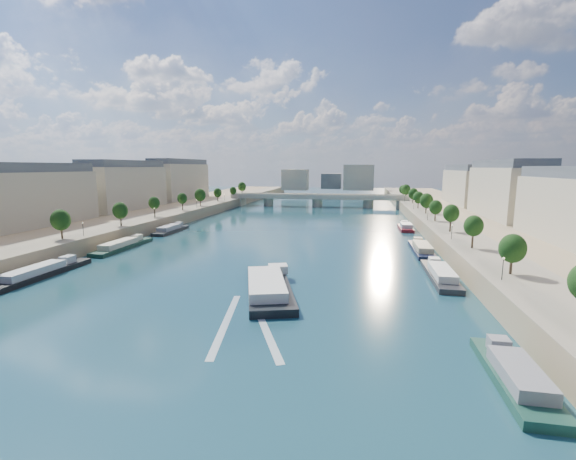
% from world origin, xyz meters
% --- Properties ---
extents(ground, '(700.00, 700.00, 0.00)m').
position_xyz_m(ground, '(0.00, 100.00, 0.00)').
color(ground, '#0E323D').
rests_on(ground, ground).
extents(quay_left, '(44.00, 520.00, 5.00)m').
position_xyz_m(quay_left, '(-72.00, 100.00, 2.50)').
color(quay_left, '#9E8460').
rests_on(quay_left, ground).
extents(quay_right, '(44.00, 520.00, 5.00)m').
position_xyz_m(quay_right, '(72.00, 100.00, 2.50)').
color(quay_right, '#9E8460').
rests_on(quay_right, ground).
extents(pave_left, '(14.00, 520.00, 0.10)m').
position_xyz_m(pave_left, '(-57.00, 100.00, 5.05)').
color(pave_left, gray).
rests_on(pave_left, quay_left).
extents(pave_right, '(14.00, 520.00, 0.10)m').
position_xyz_m(pave_right, '(57.00, 100.00, 5.05)').
color(pave_right, gray).
rests_on(pave_right, quay_right).
extents(trees_left, '(4.80, 268.80, 8.26)m').
position_xyz_m(trees_left, '(-55.00, 102.00, 10.48)').
color(trees_left, '#382B1E').
rests_on(trees_left, ground).
extents(trees_right, '(4.80, 268.80, 8.26)m').
position_xyz_m(trees_right, '(55.00, 110.00, 10.48)').
color(trees_right, '#382B1E').
rests_on(trees_right, ground).
extents(lamps_left, '(0.36, 200.36, 4.28)m').
position_xyz_m(lamps_left, '(-52.50, 90.00, 7.78)').
color(lamps_left, black).
rests_on(lamps_left, ground).
extents(lamps_right, '(0.36, 200.36, 4.28)m').
position_xyz_m(lamps_right, '(52.50, 105.00, 7.78)').
color(lamps_right, black).
rests_on(lamps_right, ground).
extents(buildings_left, '(16.00, 226.00, 23.20)m').
position_xyz_m(buildings_left, '(-85.00, 112.00, 16.45)').
color(buildings_left, '#B7AB8D').
rests_on(buildings_left, ground).
extents(buildings_right, '(16.00, 226.00, 23.20)m').
position_xyz_m(buildings_right, '(85.00, 112.00, 16.45)').
color(buildings_right, '#B7AB8D').
rests_on(buildings_right, ground).
extents(skyline, '(79.00, 42.00, 22.00)m').
position_xyz_m(skyline, '(3.19, 319.52, 14.66)').
color(skyline, '#B7AB8D').
rests_on(skyline, ground).
extents(bridge, '(112.00, 12.00, 8.15)m').
position_xyz_m(bridge, '(0.00, 216.54, 5.08)').
color(bridge, '#C1B79E').
rests_on(bridge, ground).
extents(tour_barge, '(16.65, 30.68, 4.00)m').
position_xyz_m(tour_barge, '(9.04, 45.54, 1.15)').
color(tour_barge, black).
rests_on(tour_barge, ground).
extents(wake, '(15.05, 25.82, 0.04)m').
position_xyz_m(wake, '(9.04, 28.98, 0.02)').
color(wake, silver).
rests_on(wake, ground).
extents(moored_barges_left, '(5.00, 157.00, 3.60)m').
position_xyz_m(moored_barges_left, '(-45.50, 43.24, 0.84)').
color(moored_barges_left, '#171A34').
rests_on(moored_barges_left, ground).
extents(moored_barges_right, '(5.00, 161.48, 3.60)m').
position_xyz_m(moored_barges_right, '(45.50, 57.39, 0.84)').
color(moored_barges_right, black).
rests_on(moored_barges_right, ground).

